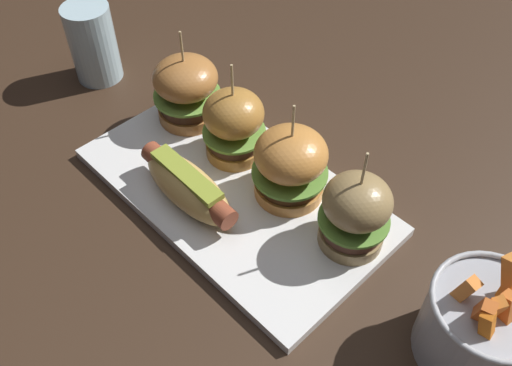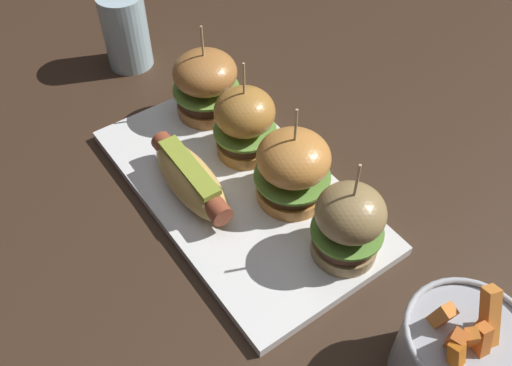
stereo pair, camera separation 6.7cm
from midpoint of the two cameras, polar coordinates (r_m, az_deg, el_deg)
ground_plane at (r=0.73m, az=0.76°, el=-1.06°), size 3.00×3.00×0.00m
platter_main at (r=0.73m, az=0.77°, el=-0.70°), size 0.41×0.22×0.01m
hot_dog at (r=0.69m, az=-4.03°, el=0.35°), size 0.16×0.06×0.05m
slider_far_left at (r=0.80m, az=-2.75°, el=10.04°), size 0.10×0.10×0.14m
slider_center_left at (r=0.73m, az=1.47°, el=6.08°), size 0.08×0.08×0.14m
slider_center_right at (r=0.68m, az=6.63°, el=1.36°), size 0.10×0.10×0.14m
slider_far_right at (r=0.63m, az=12.50°, el=-4.29°), size 0.08×0.08×0.15m
fries_bucket at (r=0.60m, az=23.22°, el=-16.24°), size 0.12×0.12×0.14m
water_glass at (r=0.92m, az=-11.17°, el=14.98°), size 0.07×0.07×0.12m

